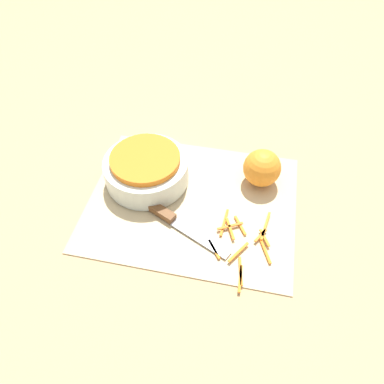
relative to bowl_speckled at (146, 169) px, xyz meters
The scene contains 6 objects.
ground_plane 0.13m from the bowl_speckled, 20.75° to the right, with size 4.00×4.00×0.00m, color tan.
cutting_board 0.13m from the bowl_speckled, 20.75° to the right, with size 0.45×0.36×0.01m.
bowl_speckled is the anchor object (origin of this frame).
knife 0.11m from the bowl_speckled, 57.64° to the right, with size 0.23×0.13×0.02m.
orange_left 0.26m from the bowl_speckled, 10.55° to the left, with size 0.08×0.08×0.08m.
peel_pile 0.27m from the bowl_speckled, 28.35° to the right, with size 0.13×0.19×0.01m.
Camera 1 is at (0.10, -0.50, 0.64)m, focal length 35.00 mm.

